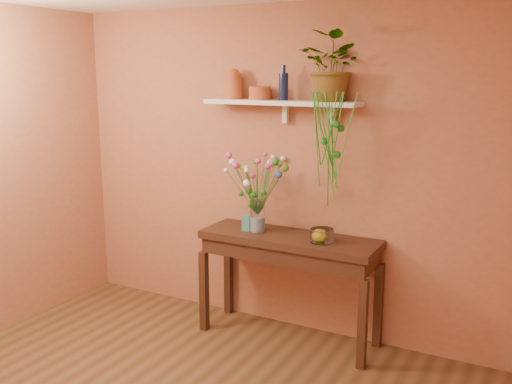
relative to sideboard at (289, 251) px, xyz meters
The scene contains 13 objects.
room 1.86m from the sideboard, 96.40° to the right, with size 4.04×4.04×2.70m.
sideboard is the anchor object (origin of this frame).
wall_shelf 1.18m from the sideboard, 136.81° to the left, with size 1.30×0.24×0.19m.
terracotta_jug 1.44m from the sideboard, 166.05° to the left, with size 0.15×0.15×0.25m.
terracotta_pot 1.29m from the sideboard, 159.55° to the left, with size 0.17×0.17×0.11m, color #C04E25.
blue_bottle 1.31m from the sideboard, 134.43° to the left, with size 0.08×0.08×0.28m.
spider_plant 1.48m from the sideboard, 23.58° to the left, with size 0.47×0.41×0.52m, color #1E701A.
plant_fronds 1.00m from the sideboard, ahead, with size 0.37×0.38×0.89m.
glass_vase 0.37m from the sideboard, behind, with size 0.12×0.12×0.26m.
bouquet 0.66m from the sideboard, 169.77° to the right, with size 0.55×0.57×0.51m.
glass_bowl 0.35m from the sideboard, ahead, with size 0.18×0.18×0.11m.
lemon 0.34m from the sideboard, 12.16° to the right, with size 0.09×0.09×0.09m, color yellow.
carton 0.42m from the sideboard, behind, with size 0.07×0.05×0.13m, color #286382.
Camera 1 is at (2.03, -2.25, 2.16)m, focal length 40.09 mm.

